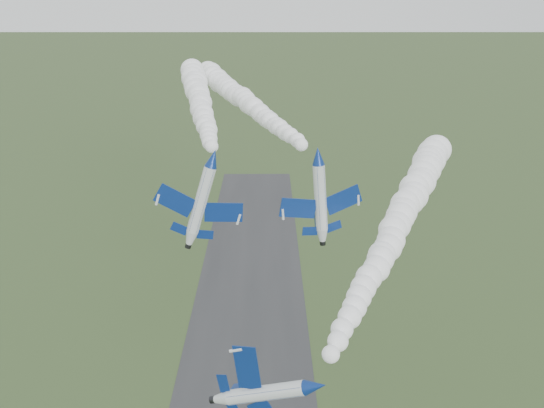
{
  "coord_description": "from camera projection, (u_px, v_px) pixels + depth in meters",
  "views": [
    {
      "loc": [
        4.05,
        -53.87,
        63.52
      ],
      "look_at": [
        4.56,
        18.16,
        38.17
      ],
      "focal_mm": 40.0,
      "sensor_mm": 36.0,
      "label": 1
    }
  ],
  "objects": [
    {
      "name": "jet_pair_right",
      "position": [
        318.0,
        156.0,
        76.27
      ],
      "size": [
        11.39,
        13.27,
        3.37
      ],
      "rotation": [
        0.0,
        -0.08,
        0.29
      ],
      "color": "silver"
    },
    {
      "name": "smoke_trail_jet_pair_right",
      "position": [
        243.0,
        100.0,
        110.38
      ],
      "size": [
        24.41,
        67.49,
        4.74
      ],
      "primitive_type": null,
      "rotation": [
        0.0,
        0.0,
        0.29
      ],
      "color": "white"
    },
    {
      "name": "smoke_trail_jet_pair_left",
      "position": [
        200.0,
        101.0,
        105.23
      ],
      "size": [
        11.68,
        58.53,
        4.93
      ],
      "primitive_type": null,
      "rotation": [
        0.0,
        0.0,
        0.12
      ],
      "color": "white"
    },
    {
      "name": "runway",
      "position": [
        244.0,
        398.0,
        100.17
      ],
      "size": [
        24.0,
        260.0,
        0.04
      ],
      "primitive_type": "cube",
      "color": "#302F32",
      "rests_on": "ground"
    },
    {
      "name": "smoke_trail_jet_lead",
      "position": [
        399.0,
        222.0,
        85.14
      ],
      "size": [
        28.86,
        64.94,
        5.51
      ],
      "primitive_type": null,
      "rotation": [
        0.0,
        0.0,
        -0.36
      ],
      "color": "white"
    },
    {
      "name": "jet_pair_left",
      "position": [
        213.0,
        158.0,
        75.23
      ],
      "size": [
        11.05,
        13.7,
        4.34
      ],
      "rotation": [
        0.0,
        0.3,
        0.12
      ],
      "color": "silver"
    },
    {
      "name": "jet_lead",
      "position": [
        315.0,
        387.0,
        54.35
      ],
      "size": [
        6.75,
        12.14,
        9.6
      ],
      "rotation": [
        0.0,
        1.19,
        -0.36
      ],
      "color": "silver"
    }
  ]
}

